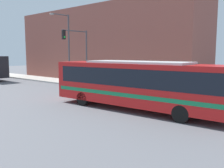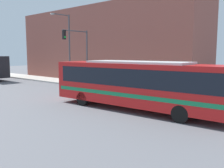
{
  "view_description": "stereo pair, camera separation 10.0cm",
  "coord_description": "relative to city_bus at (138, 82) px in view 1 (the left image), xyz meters",
  "views": [
    {
      "loc": [
        -13.22,
        -7.99,
        3.6
      ],
      "look_at": [
        0.6,
        3.97,
        1.34
      ],
      "focal_mm": 40.0,
      "sensor_mm": 36.0,
      "label": 1
    },
    {
      "loc": [
        -13.15,
        -8.06,
        3.6
      ],
      "look_at": [
        0.6,
        3.97,
        1.34
      ],
      "focal_mm": 40.0,
      "sensor_mm": 36.0,
      "label": 2
    }
  ],
  "objects": [
    {
      "name": "ground_plane",
      "position": [
        0.4,
        -0.97,
        -1.79
      ],
      "size": [
        120.0,
        120.0,
        0.0
      ],
      "primitive_type": "plane",
      "color": "slate"
    },
    {
      "name": "sidewalk",
      "position": [
        6.54,
        19.03,
        -1.7
      ],
      "size": [
        3.29,
        70.0,
        0.18
      ],
      "color": "#B7B2A8",
      "rests_on": "ground_plane"
    },
    {
      "name": "building_facade",
      "position": [
        11.18,
        13.59,
        2.87
      ],
      "size": [
        6.0,
        27.12,
        9.31
      ],
      "color": "brown",
      "rests_on": "ground_plane"
    },
    {
      "name": "city_bus",
      "position": [
        0.0,
        0.0,
        0.0
      ],
      "size": [
        3.13,
        12.23,
        3.1
      ],
      "rotation": [
        0.0,
        0.0,
        0.05
      ],
      "color": "red",
      "rests_on": "ground_plane"
    },
    {
      "name": "fire_hydrant",
      "position": [
        5.5,
        4.07,
        -1.22
      ],
      "size": [
        0.23,
        0.31,
        0.78
      ],
      "color": "gold",
      "rests_on": "sidewalk"
    },
    {
      "name": "traffic_light_pole",
      "position": [
        4.58,
        10.61,
        2.33
      ],
      "size": [
        3.28,
        0.35,
        5.79
      ],
      "color": "#47474C",
      "rests_on": "sidewalk"
    },
    {
      "name": "parking_meter",
      "position": [
        5.5,
        7.99,
        -0.72
      ],
      "size": [
        0.14,
        0.14,
        1.31
      ],
      "color": "#47474C",
      "rests_on": "sidewalk"
    },
    {
      "name": "street_lamp",
      "position": [
        5.43,
        13.62,
        2.94
      ],
      "size": [
        2.59,
        0.28,
        7.72
      ],
      "color": "#47474C",
      "rests_on": "sidewalk"
    },
    {
      "name": "pedestrian_near_corner",
      "position": [
        6.99,
        11.66,
        -0.68
      ],
      "size": [
        0.34,
        0.34,
        1.81
      ],
      "color": "slate",
      "rests_on": "sidewalk"
    },
    {
      "name": "pedestrian_mid_block",
      "position": [
        6.98,
        12.58,
        -0.77
      ],
      "size": [
        0.34,
        0.34,
        1.65
      ],
      "color": "#23283D",
      "rests_on": "sidewalk"
    }
  ]
}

